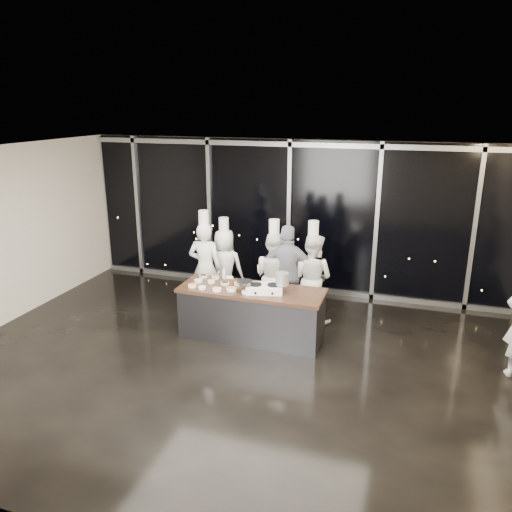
{
  "coord_description": "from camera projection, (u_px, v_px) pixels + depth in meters",
  "views": [
    {
      "loc": [
        2.49,
        -6.55,
        3.9
      ],
      "look_at": [
        -0.02,
        1.2,
        1.39
      ],
      "focal_mm": 35.0,
      "sensor_mm": 36.0,
      "label": 1
    }
  ],
  "objects": [
    {
      "name": "chef_right",
      "position": [
        312.0,
        277.0,
        9.1
      ],
      "size": [
        0.95,
        0.83,
        1.9
      ],
      "rotation": [
        0.0,
        0.0,
        2.87
      ],
      "color": "silver",
      "rests_on": "ground"
    },
    {
      "name": "room_shell",
      "position": [
        243.0,
        224.0,
        7.13
      ],
      "size": [
        9.02,
        7.02,
        3.21
      ],
      "color": "beige",
      "rests_on": "ground"
    },
    {
      "name": "prep_bowls",
      "position": [
        220.0,
        284.0,
        8.55
      ],
      "size": [
        1.13,
        0.74,
        0.05
      ],
      "color": "white",
      "rests_on": "demo_counter"
    },
    {
      "name": "frying_pan",
      "position": [
        244.0,
        282.0,
        8.23
      ],
      "size": [
        0.48,
        0.32,
        0.04
      ],
      "rotation": [
        0.0,
        0.0,
        0.24
      ],
      "color": "slate",
      "rests_on": "stove"
    },
    {
      "name": "ground",
      "position": [
        234.0,
        362.0,
        7.84
      ],
      "size": [
        9.0,
        9.0,
        0.0
      ],
      "primitive_type": "plane",
      "color": "black",
      "rests_on": "ground"
    },
    {
      "name": "stove",
      "position": [
        265.0,
        288.0,
        8.24
      ],
      "size": [
        0.66,
        0.5,
        0.14
      ],
      "rotation": [
        0.0,
        0.0,
        0.24
      ],
      "color": "white",
      "rests_on": "demo_counter"
    },
    {
      "name": "stock_pot",
      "position": [
        282.0,
        279.0,
        8.15
      ],
      "size": [
        0.25,
        0.25,
        0.21
      ],
      "primitive_type": "cylinder",
      "rotation": [
        0.0,
        0.0,
        0.24
      ],
      "color": "silver",
      "rests_on": "stove"
    },
    {
      "name": "chef_far_left",
      "position": [
        205.0,
        267.0,
        9.51
      ],
      "size": [
        0.67,
        0.46,
        2.0
      ],
      "rotation": [
        0.0,
        0.0,
        3.21
      ],
      "color": "silver",
      "rests_on": "ground"
    },
    {
      "name": "squeeze_bottle",
      "position": [
        224.0,
        273.0,
        8.86
      ],
      "size": [
        0.06,
        0.06,
        0.21
      ],
      "color": "silver",
      "rests_on": "demo_counter"
    },
    {
      "name": "demo_counter",
      "position": [
        252.0,
        313.0,
        8.52
      ],
      "size": [
        2.46,
        0.86,
        0.9
      ],
      "color": "#3A3A3F",
      "rests_on": "ground"
    },
    {
      "name": "chef_left",
      "position": [
        225.0,
        267.0,
        9.84
      ],
      "size": [
        0.77,
        0.51,
        1.79
      ],
      "rotation": [
        0.0,
        0.0,
        3.17
      ],
      "color": "silver",
      "rests_on": "ground"
    },
    {
      "name": "chef_center",
      "position": [
        274.0,
        275.0,
        9.23
      ],
      "size": [
        0.99,
        0.89,
        1.9
      ],
      "rotation": [
        0.0,
        0.0,
        2.75
      ],
      "color": "silver",
      "rests_on": "ground"
    },
    {
      "name": "guest",
      "position": [
        288.0,
        274.0,
        9.06
      ],
      "size": [
        1.11,
        0.54,
        1.83
      ],
      "rotation": [
        0.0,
        0.0,
        3.23
      ],
      "color": "#131A34",
      "rests_on": "ground"
    },
    {
      "name": "window_wall",
      "position": [
        289.0,
        217.0,
        10.49
      ],
      "size": [
        8.9,
        0.11,
        3.2
      ],
      "color": "black",
      "rests_on": "ground"
    }
  ]
}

